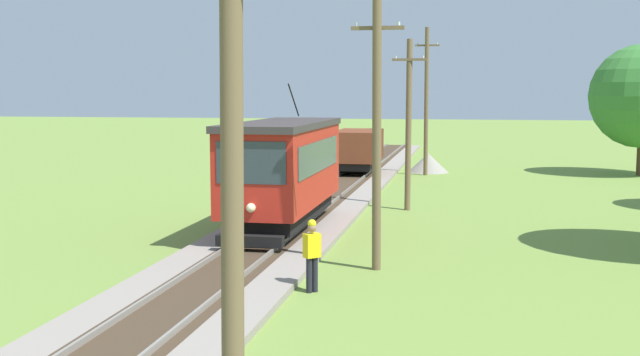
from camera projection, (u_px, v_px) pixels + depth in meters
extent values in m
cube|color=red|center=(283.00, 166.00, 26.30)|extent=(2.50, 8.00, 2.60)
cube|color=#383333|center=(283.00, 125.00, 26.14)|extent=(2.60, 8.32, 0.22)
cube|color=black|center=(284.00, 211.00, 26.48)|extent=(2.10, 7.04, 0.44)
cube|color=#2D3842|center=(251.00, 163.00, 22.33)|extent=(2.10, 0.03, 1.25)
cube|color=#2D3842|center=(320.00, 156.00, 26.02)|extent=(0.02, 6.72, 1.04)
sphere|color=#F4EAB2|center=(251.00, 208.00, 22.43)|extent=(0.28, 0.28, 0.28)
cylinder|color=black|center=(294.00, 100.00, 27.61)|extent=(0.05, 1.67, 1.19)
cube|color=black|center=(250.00, 241.00, 22.40)|extent=(2.00, 0.36, 0.32)
cylinder|color=black|center=(267.00, 222.00, 24.29)|extent=(1.54, 0.80, 0.80)
cylinder|color=black|center=(298.00, 202.00, 28.66)|extent=(1.54, 0.80, 0.80)
cube|color=brown|center=(358.00, 145.00, 44.03)|extent=(2.40, 5.20, 1.70)
cube|color=black|center=(358.00, 164.00, 44.15)|extent=(2.02, 4.78, 0.38)
cylinder|color=black|center=(354.00, 167.00, 42.62)|extent=(1.54, 0.76, 0.76)
cylinder|color=black|center=(361.00, 162.00, 45.67)|extent=(1.54, 0.76, 0.76)
cylinder|color=brown|center=(232.00, 228.00, 7.94)|extent=(0.24, 0.41, 6.84)
cylinder|color=brown|center=(377.00, 135.00, 20.38)|extent=(0.24, 0.56, 7.37)
cube|color=brown|center=(378.00, 28.00, 20.07)|extent=(1.40, 0.10, 0.10)
cylinder|color=silver|center=(357.00, 24.00, 20.16)|extent=(0.08, 0.08, 0.10)
cylinder|color=silver|center=(399.00, 24.00, 19.96)|extent=(0.08, 0.08, 0.10)
cylinder|color=brown|center=(409.00, 125.00, 31.25)|extent=(0.24, 0.48, 6.95)
cube|color=brown|center=(409.00, 60.00, 30.95)|extent=(1.40, 0.10, 0.10)
cylinder|color=silver|center=(396.00, 57.00, 31.05)|extent=(0.08, 0.08, 0.10)
cylinder|color=silver|center=(423.00, 57.00, 30.84)|extent=(0.08, 0.08, 0.10)
cylinder|color=brown|center=(426.00, 102.00, 44.10)|extent=(0.24, 0.62, 8.48)
cube|color=brown|center=(427.00, 45.00, 43.75)|extent=(1.40, 0.10, 0.10)
cylinder|color=silver|center=(418.00, 44.00, 43.84)|extent=(0.08, 0.08, 0.10)
cylinder|color=silver|center=(437.00, 43.00, 43.63)|extent=(0.08, 0.08, 0.10)
cone|color=gray|center=(428.00, 163.00, 46.27)|extent=(2.46, 2.46, 1.14)
cylinder|color=black|center=(309.00, 275.00, 18.49)|extent=(0.15, 0.15, 0.86)
cylinder|color=black|center=(315.00, 274.00, 18.57)|extent=(0.15, 0.15, 0.86)
cube|color=yellow|center=(312.00, 245.00, 18.45)|extent=(0.44, 0.44, 0.58)
sphere|color=#936B51|center=(312.00, 228.00, 18.40)|extent=(0.22, 0.22, 0.22)
sphere|color=yellow|center=(312.00, 224.00, 18.39)|extent=(0.21, 0.21, 0.21)
cylinder|color=#4C3823|center=(640.00, 155.00, 44.42)|extent=(0.32, 0.32, 2.34)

